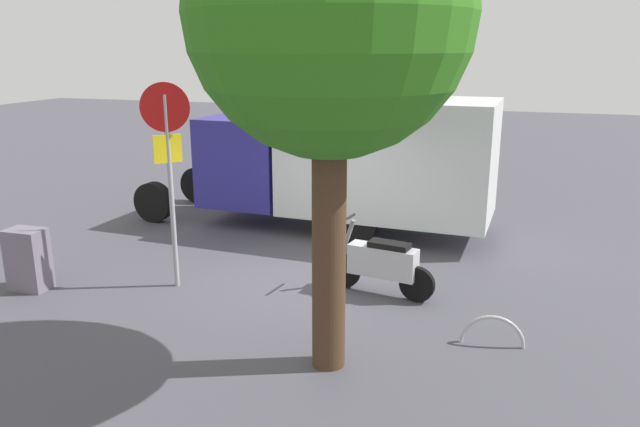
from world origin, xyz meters
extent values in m
plane|color=#494851|center=(0.00, 0.00, 0.00)|extent=(60.00, 60.00, 0.00)
cylinder|color=black|center=(-0.38, -4.14, 0.45)|extent=(0.91, 0.30, 0.90)
cylinder|color=black|center=(-0.28, -2.24, 0.45)|extent=(0.91, 0.30, 0.90)
cylinder|color=black|center=(4.35, -4.38, 0.45)|extent=(0.91, 0.30, 0.90)
cylinder|color=black|center=(4.44, -2.48, 0.45)|extent=(0.91, 0.30, 0.90)
cube|color=silver|center=(-0.73, -3.17, 1.63)|extent=(4.34, 2.41, 2.37)
cube|color=navy|center=(2.38, -3.33, 1.40)|extent=(1.90, 2.19, 1.90)
cube|color=black|center=(2.38, -3.33, 2.00)|extent=(1.92, 2.03, 0.60)
cylinder|color=black|center=(-0.66, -0.01, 0.28)|extent=(0.57, 0.20, 0.56)
cylinder|color=black|center=(-1.89, 0.21, 0.28)|extent=(0.57, 0.20, 0.56)
cube|color=silver|center=(-1.32, 0.10, 0.56)|extent=(1.14, 0.51, 0.48)
cube|color=black|center=(-1.42, 0.12, 0.83)|extent=(0.68, 0.39, 0.12)
cylinder|color=slate|center=(-0.71, 0.00, 0.83)|extent=(0.29, 0.12, 0.69)
cylinder|color=black|center=(-0.71, 0.00, 1.18)|extent=(0.14, 0.55, 0.04)
cylinder|color=#9E9EA3|center=(1.99, 0.76, 1.56)|extent=(0.08, 0.08, 3.12)
cylinder|color=red|center=(1.99, 0.78, 2.93)|extent=(0.71, 0.32, 0.76)
cube|color=yellow|center=(1.99, 0.78, 2.29)|extent=(0.33, 0.33, 0.44)
cylinder|color=#47301E|center=(-1.14, 2.47, 1.54)|extent=(0.41, 0.41, 3.07)
sphere|color=#2E7119|center=(-1.14, 2.47, 4.17)|extent=(3.15, 3.15, 3.15)
cube|color=slate|center=(4.19, 1.59, 0.51)|extent=(0.62, 0.43, 1.01)
torus|color=#B7B7BC|center=(-3.07, 1.35, 0.00)|extent=(0.85, 0.11, 0.85)
camera|label=1|loc=(-3.08, 9.01, 3.83)|focal=34.14mm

